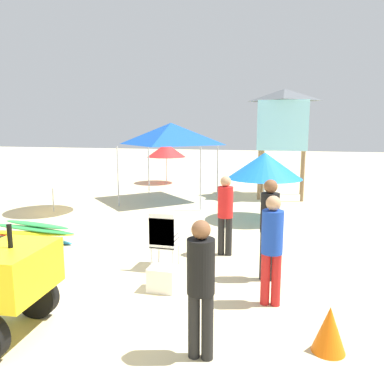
{
  "coord_description": "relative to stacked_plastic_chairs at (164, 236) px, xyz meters",
  "views": [
    {
      "loc": [
        3.56,
        -4.72,
        2.67
      ],
      "look_at": [
        1.38,
        3.61,
        1.21
      ],
      "focal_mm": 35.71,
      "sensor_mm": 36.0,
      "label": 1
    }
  ],
  "objects": [
    {
      "name": "lifeguard_far_right",
      "position": [
        1.34,
        -2.6,
        0.3
      ],
      "size": [
        0.32,
        0.32,
        1.66
      ],
      "color": "black",
      "rests_on": "ground"
    },
    {
      "name": "beach_umbrella_left",
      "position": [
        -3.56,
        10.84,
        0.93
      ],
      "size": [
        1.87,
        1.87,
        1.91
      ],
      "color": "beige",
      "rests_on": "ground"
    },
    {
      "name": "traffic_cone_near",
      "position": [
        2.8,
        -2.09,
        -0.36
      ],
      "size": [
        0.4,
        0.4,
        0.58
      ],
      "primitive_type": "cone",
      "color": "orange",
      "rests_on": "ground"
    },
    {
      "name": "ground",
      "position": [
        -1.28,
        -1.88,
        -0.65
      ],
      "size": [
        80.0,
        80.0,
        0.0
      ],
      "primitive_type": "plane",
      "color": "beige"
    },
    {
      "name": "lifeguard_near_right",
      "position": [
        1.95,
        -0.04,
        0.39
      ],
      "size": [
        0.32,
        0.32,
        1.8
      ],
      "color": "black",
      "rests_on": "ground"
    },
    {
      "name": "popup_canopy",
      "position": [
        -1.97,
        6.67,
        1.79
      ],
      "size": [
        2.94,
        2.94,
        2.83
      ],
      "color": "#B2B2B7",
      "rests_on": "ground"
    },
    {
      "name": "lifeguard_near_center",
      "position": [
        0.98,
        1.1,
        0.32
      ],
      "size": [
        0.32,
        0.32,
        1.68
      ],
      "color": "black",
      "rests_on": "ground"
    },
    {
      "name": "surfboard_pile",
      "position": [
        -3.72,
        0.98,
        -0.45
      ],
      "size": [
        2.61,
        0.89,
        0.4
      ],
      "color": "#268CCC",
      "rests_on": "ground"
    },
    {
      "name": "beach_umbrella_mid",
      "position": [
        -5.05,
        3.87,
        0.65
      ],
      "size": [
        2.14,
        2.14,
        1.67
      ],
      "color": "beige",
      "rests_on": "ground"
    },
    {
      "name": "stacked_plastic_chairs",
      "position": [
        0.0,
        0.0,
        0.0
      ],
      "size": [
        0.48,
        0.48,
        1.11
      ],
      "color": "white",
      "rests_on": "ground"
    },
    {
      "name": "beach_umbrella_far",
      "position": [
        1.54,
        4.44,
        0.94
      ],
      "size": [
        2.15,
        2.15,
        1.97
      ],
      "color": "beige",
      "rests_on": "ground"
    },
    {
      "name": "lifeguard_near_left",
      "position": [
        2.05,
        -1.01,
        0.32
      ],
      "size": [
        0.32,
        0.32,
        1.69
      ],
      "color": "red",
      "rests_on": "ground"
    },
    {
      "name": "cooler_box",
      "position": [
        0.29,
        -0.93,
        -0.45
      ],
      "size": [
        0.45,
        0.37,
        0.4
      ],
      "primitive_type": "cube",
      "color": "white",
      "rests_on": "ground"
    },
    {
      "name": "lifeguard_tower",
      "position": [
        1.91,
        8.45,
        2.32
      ],
      "size": [
        1.98,
        1.98,
        4.09
      ],
      "color": "olive",
      "rests_on": "ground"
    }
  ]
}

